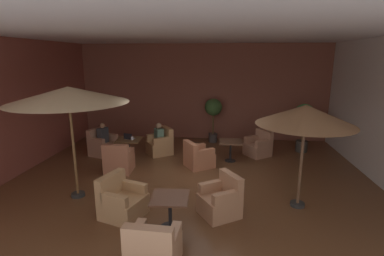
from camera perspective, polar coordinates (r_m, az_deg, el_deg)
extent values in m
cube|color=brown|center=(8.02, -0.35, -10.61)|extent=(9.98, 9.18, 0.02)
cube|color=brown|center=(11.93, 2.07, 6.94)|extent=(9.98, 0.08, 3.80)
cube|color=brown|center=(9.38, -32.06, 3.05)|extent=(0.08, 9.18, 3.80)
cube|color=silver|center=(7.34, -0.39, 17.88)|extent=(9.98, 9.18, 0.06)
cylinder|color=black|center=(10.00, -11.99, -5.79)|extent=(0.37, 0.37, 0.02)
cylinder|color=black|center=(9.90, -12.07, -4.12)|extent=(0.07, 0.07, 0.63)
cube|color=brown|center=(9.81, -12.17, -2.26)|extent=(0.84, 0.84, 0.03)
cube|color=tan|center=(10.26, -6.33, -3.84)|extent=(1.03, 1.03, 0.44)
cube|color=tan|center=(10.25, -4.87, -1.17)|extent=(0.55, 0.69, 0.48)
cube|color=tan|center=(9.89, -5.96, -2.50)|extent=(0.56, 0.45, 0.22)
cube|color=tan|center=(10.42, -7.20, -1.71)|extent=(0.56, 0.45, 0.22)
cube|color=tan|center=(10.59, -16.67, -3.82)|extent=(0.94, 1.00, 0.43)
cube|color=tan|center=(10.65, -17.95, -1.29)|extent=(0.41, 0.82, 0.48)
cube|color=tan|center=(10.72, -15.45, -1.70)|extent=(0.57, 0.31, 0.23)
cube|color=tan|center=(10.24, -17.87, -2.58)|extent=(0.57, 0.31, 0.23)
cube|color=#C07756|center=(8.97, -13.82, -6.81)|extent=(0.78, 0.80, 0.42)
cube|color=#C07756|center=(8.56, -14.57, -4.69)|extent=(0.75, 0.20, 0.47)
cube|color=#C07756|center=(9.00, -15.68, -4.72)|extent=(0.18, 0.60, 0.21)
cube|color=#C07756|center=(8.82, -12.01, -4.86)|extent=(0.18, 0.60, 0.21)
cylinder|color=black|center=(6.13, -4.19, -18.65)|extent=(0.42, 0.42, 0.02)
cylinder|color=black|center=(5.97, -4.24, -16.17)|extent=(0.07, 0.07, 0.63)
cube|color=brown|center=(5.81, -4.30, -13.31)|extent=(0.75, 0.75, 0.03)
cube|color=#B27C58|center=(6.46, 5.25, -14.73)|extent=(1.00, 1.00, 0.44)
cube|color=#B27C58|center=(6.41, 7.53, -10.63)|extent=(0.52, 0.69, 0.45)
cube|color=#B27C58|center=(6.08, 6.45, -13.23)|extent=(0.55, 0.42, 0.22)
cube|color=#B27C58|center=(6.52, 3.65, -11.23)|extent=(0.55, 0.42, 0.22)
cube|color=tan|center=(6.57, -13.05, -14.59)|extent=(1.00, 1.00, 0.43)
cube|color=tan|center=(6.56, -15.42, -10.49)|extent=(0.42, 0.81, 0.46)
cube|color=tan|center=(6.64, -11.12, -11.08)|extent=(0.62, 0.31, 0.21)
cube|color=tan|center=(6.17, -14.81, -13.29)|extent=(0.62, 0.31, 0.21)
cube|color=tan|center=(5.12, -7.21, -23.14)|extent=(0.79, 0.83, 0.45)
cube|color=tan|center=(4.62, -8.50, -20.88)|extent=(0.76, 0.21, 0.46)
cube|color=tan|center=(5.06, -10.66, -19.44)|extent=(0.18, 0.63, 0.19)
cube|color=tan|center=(4.91, -3.58, -20.30)|extent=(0.18, 0.63, 0.19)
cylinder|color=black|center=(9.68, 7.38, -6.26)|extent=(0.35, 0.35, 0.02)
cylinder|color=black|center=(9.58, 7.43, -4.54)|extent=(0.07, 0.07, 0.63)
cube|color=brown|center=(9.48, 7.49, -2.62)|extent=(0.74, 0.74, 0.03)
cube|color=tan|center=(10.30, 12.52, -4.14)|extent=(0.99, 0.99, 0.40)
cube|color=tan|center=(10.35, 13.79, -1.63)|extent=(0.54, 0.68, 0.46)
cube|color=tan|center=(9.98, 13.52, -2.90)|extent=(0.54, 0.44, 0.22)
cube|color=tan|center=(10.39, 11.42, -2.14)|extent=(0.54, 0.44, 0.22)
cube|color=#C07652|center=(9.06, 1.42, -6.14)|extent=(1.03, 1.02, 0.45)
cube|color=#C07652|center=(8.80, -0.28, -3.94)|extent=(0.53, 0.70, 0.37)
cube|color=#C07652|center=(9.22, 0.82, -3.71)|extent=(0.58, 0.44, 0.18)
cube|color=#C07652|center=(8.73, 2.57, -4.72)|extent=(0.58, 0.44, 0.18)
cylinder|color=#2D2D2D|center=(7.81, -21.15, -11.90)|extent=(0.32, 0.32, 0.08)
cylinder|color=brown|center=(7.37, -21.98, -3.02)|extent=(0.06, 0.06, 2.59)
cone|color=beige|center=(7.15, -22.80, 5.96)|extent=(2.66, 2.66, 0.36)
cylinder|color=#2D2D2D|center=(7.28, 19.70, -13.69)|extent=(0.32, 0.32, 0.08)
cylinder|color=brown|center=(6.86, 20.42, -5.55)|extent=(0.06, 0.06, 2.26)
cone|color=#976945|center=(6.62, 21.11, 2.39)|extent=(2.06, 2.06, 0.42)
cylinder|color=#3E3831|center=(11.18, 20.40, -3.29)|extent=(0.41, 0.41, 0.40)
cylinder|color=brown|center=(11.05, 20.63, -0.68)|extent=(0.06, 0.06, 0.65)
sphere|color=#368A3E|center=(10.92, 20.90, 2.51)|extent=(0.71, 0.71, 0.71)
cylinder|color=#3F3836|center=(11.68, 4.05, -1.88)|extent=(0.34, 0.34, 0.34)
cylinder|color=brown|center=(11.55, 4.09, 0.78)|extent=(0.06, 0.06, 0.77)
sphere|color=#345428|center=(11.42, 4.15, 4.05)|extent=(0.66, 0.66, 0.66)
cube|color=#363639|center=(10.47, -16.85, -1.35)|extent=(0.31, 0.41, 0.52)
sphere|color=#A87554|center=(10.39, -16.97, 0.46)|extent=(0.18, 0.18, 0.18)
cube|color=#547560|center=(10.14, -6.40, -1.40)|extent=(0.38, 0.40, 0.47)
sphere|color=#826348|center=(10.06, -6.45, 0.39)|extent=(0.20, 0.20, 0.20)
cylinder|color=white|center=(9.71, -11.52, -1.95)|extent=(0.08, 0.08, 0.11)
cube|color=#9EA0A5|center=(9.88, -11.92, -2.00)|extent=(0.36, 0.29, 0.01)
cube|color=black|center=(9.76, -12.30, -1.60)|extent=(0.30, 0.09, 0.19)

